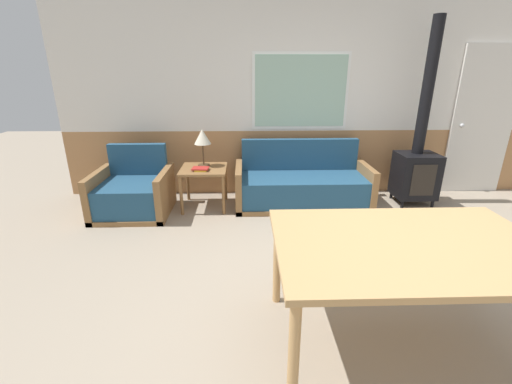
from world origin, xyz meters
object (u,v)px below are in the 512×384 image
object	(u,v)px
armchair	(133,194)
table_lamp	(202,138)
couch	(302,186)
side_table	(204,174)
wood_stove	(418,159)
dining_table	(409,252)

from	to	relation	value
armchair	table_lamp	xyz separation A→B (m)	(0.87, 0.27, 0.65)
couch	table_lamp	distance (m)	1.46
side_table	wood_stove	size ratio (longest dim) A/B	0.25
table_lamp	armchair	bearing A→B (deg)	-162.71
dining_table	table_lamp	bearing A→B (deg)	120.98
armchair	wood_stove	distance (m)	3.73
couch	side_table	distance (m)	1.31
armchair	side_table	size ratio (longest dim) A/B	1.54
side_table	wood_stove	distance (m)	2.83
couch	table_lamp	bearing A→B (deg)	177.76
armchair	wood_stove	size ratio (longest dim) A/B	0.39
couch	armchair	distance (m)	2.19
side_table	table_lamp	size ratio (longest dim) A/B	1.21
dining_table	couch	bearing A→B (deg)	95.38
side_table	wood_stove	xyz separation A→B (m)	(2.82, 0.06, 0.17)
side_table	wood_stove	world-z (taller)	wood_stove
dining_table	armchair	bearing A→B (deg)	136.46
armchair	side_table	xyz separation A→B (m)	(0.88, 0.17, 0.21)
armchair	side_table	distance (m)	0.92
couch	dining_table	world-z (taller)	couch
couch	table_lamp	world-z (taller)	table_lamp
table_lamp	wood_stove	bearing A→B (deg)	-0.92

